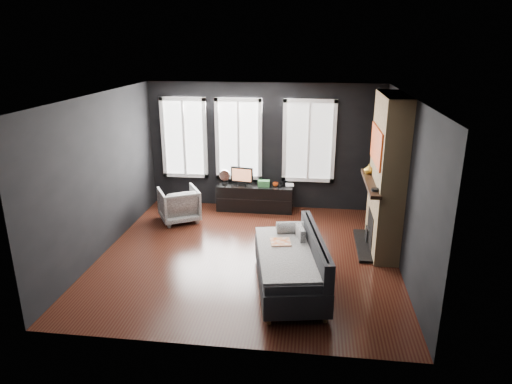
# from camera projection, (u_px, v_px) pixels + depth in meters

# --- Properties ---
(floor) EXTENTS (5.00, 5.00, 0.00)m
(floor) POSITION_uv_depth(u_px,v_px,m) (248.00, 255.00, 7.85)
(floor) COLOR black
(floor) RESTS_ON ground
(ceiling) EXTENTS (5.00, 5.00, 0.00)m
(ceiling) POSITION_uv_depth(u_px,v_px,m) (247.00, 96.00, 7.00)
(ceiling) COLOR white
(ceiling) RESTS_ON ground
(wall_back) EXTENTS (5.00, 0.02, 2.70)m
(wall_back) POSITION_uv_depth(u_px,v_px,m) (264.00, 147.00, 9.78)
(wall_back) COLOR black
(wall_back) RESTS_ON ground
(wall_left) EXTENTS (0.02, 5.00, 2.70)m
(wall_left) POSITION_uv_depth(u_px,v_px,m) (102.00, 175.00, 7.72)
(wall_left) COLOR black
(wall_left) RESTS_ON ground
(wall_right) EXTENTS (0.02, 5.00, 2.70)m
(wall_right) POSITION_uv_depth(u_px,v_px,m) (406.00, 186.00, 7.13)
(wall_right) COLOR black
(wall_right) RESTS_ON ground
(windows) EXTENTS (4.00, 0.16, 1.76)m
(windows) POSITION_uv_depth(u_px,v_px,m) (243.00, 98.00, 9.47)
(windows) COLOR white
(windows) RESTS_ON wall_back
(fireplace) EXTENTS (0.70, 1.62, 2.70)m
(fireplace) POSITION_uv_depth(u_px,v_px,m) (387.00, 175.00, 7.72)
(fireplace) COLOR #93724C
(fireplace) RESTS_ON floor
(sofa) EXTENTS (1.34, 2.15, 0.86)m
(sofa) POSITION_uv_depth(u_px,v_px,m) (289.00, 262.00, 6.68)
(sofa) COLOR #252528
(sofa) RESTS_ON floor
(stripe_pillow) EXTENTS (0.17, 0.35, 0.34)m
(stripe_pillow) POSITION_uv_depth(u_px,v_px,m) (300.00, 237.00, 7.04)
(stripe_pillow) COLOR gray
(stripe_pillow) RESTS_ON sofa
(armchair) EXTENTS (0.99, 0.97, 0.76)m
(armchair) POSITION_uv_depth(u_px,v_px,m) (179.00, 203.00, 9.25)
(armchair) COLOR silver
(armchair) RESTS_ON floor
(media_console) EXTENTS (1.63, 0.51, 0.56)m
(media_console) POSITION_uv_depth(u_px,v_px,m) (255.00, 197.00, 9.89)
(media_console) COLOR black
(media_console) RESTS_ON floor
(monitor) EXTENTS (0.51, 0.19, 0.44)m
(monitor) POSITION_uv_depth(u_px,v_px,m) (242.00, 175.00, 9.75)
(monitor) COLOR black
(monitor) RESTS_ON media_console
(desk_fan) EXTENTS (0.24, 0.24, 0.33)m
(desk_fan) POSITION_uv_depth(u_px,v_px,m) (225.00, 177.00, 9.80)
(desk_fan) COLOR gray
(desk_fan) RESTS_ON media_console
(mug) EXTENTS (0.12, 0.10, 0.11)m
(mug) POSITION_uv_depth(u_px,v_px,m) (275.00, 184.00, 9.70)
(mug) COLOR #D84612
(mug) RESTS_ON media_console
(book) EXTENTS (0.18, 0.03, 0.24)m
(book) POSITION_uv_depth(u_px,v_px,m) (286.00, 180.00, 9.74)
(book) COLOR #BBAC97
(book) RESTS_ON media_console
(storage_box) EXTENTS (0.25, 0.16, 0.13)m
(storage_box) POSITION_uv_depth(u_px,v_px,m) (264.00, 183.00, 9.70)
(storage_box) COLOR #34733B
(storage_box) RESTS_ON media_console
(mantel_vase) EXTENTS (0.23, 0.23, 0.17)m
(mantel_vase) POSITION_uv_depth(u_px,v_px,m) (369.00, 169.00, 8.18)
(mantel_vase) COLOR yellow
(mantel_vase) RESTS_ON fireplace
(mantel_clock) EXTENTS (0.16, 0.16, 0.04)m
(mantel_clock) POSITION_uv_depth(u_px,v_px,m) (375.00, 190.00, 7.26)
(mantel_clock) COLOR black
(mantel_clock) RESTS_ON fireplace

